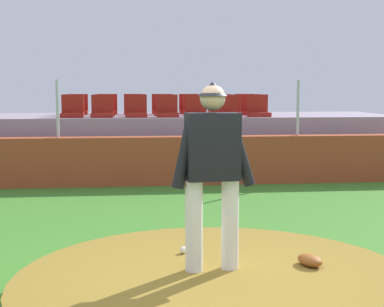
% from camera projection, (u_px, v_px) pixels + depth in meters
% --- Properties ---
extents(ground_plane, '(60.00, 60.00, 0.00)m').
position_uv_depth(ground_plane, '(218.00, 299.00, 5.28)').
color(ground_plane, '#3F8328').
extents(pitchers_mound, '(3.82, 3.82, 0.21)m').
position_uv_depth(pitchers_mound, '(218.00, 288.00, 5.26)').
color(pitchers_mound, olive).
rests_on(pitchers_mound, ground_plane).
extents(pitcher, '(0.82, 0.30, 1.81)m').
position_uv_depth(pitcher, '(212.00, 162.00, 5.36)').
color(pitcher, white).
rests_on(pitcher, pitchers_mound).
extents(baseball, '(0.07, 0.07, 0.07)m').
position_uv_depth(baseball, '(183.00, 250.00, 6.00)').
color(baseball, white).
rests_on(baseball, pitchers_mound).
extents(fielding_glove, '(0.29, 0.35, 0.11)m').
position_uv_depth(fielding_glove, '(310.00, 260.00, 5.59)').
color(fielding_glove, brown).
rests_on(fielding_glove, pitchers_mound).
extents(brick_barrier, '(12.51, 0.40, 0.98)m').
position_uv_depth(brick_barrier, '(170.00, 160.00, 11.57)').
color(brick_barrier, '#A44325').
rests_on(brick_barrier, ground_plane).
extents(fence_post_left, '(0.06, 0.06, 1.15)m').
position_uv_depth(fence_post_left, '(58.00, 109.00, 11.22)').
color(fence_post_left, silver).
rests_on(fence_post_left, brick_barrier).
extents(fence_post_right, '(0.06, 0.06, 1.15)m').
position_uv_depth(fence_post_right, '(298.00, 108.00, 11.73)').
color(fence_post_right, silver).
rests_on(fence_post_right, brick_barrier).
extents(bleacher_platform, '(10.87, 3.05, 1.32)m').
position_uv_depth(bleacher_platform, '(164.00, 142.00, 13.75)').
color(bleacher_platform, '#998A9B').
rests_on(bleacher_platform, ground_plane).
extents(stadium_chair_0, '(0.48, 0.44, 0.50)m').
position_uv_depth(stadium_chair_0, '(72.00, 110.00, 12.47)').
color(stadium_chair_0, maroon).
rests_on(stadium_chair_0, bleacher_platform).
extents(stadium_chair_1, '(0.48, 0.44, 0.50)m').
position_uv_depth(stadium_chair_1, '(102.00, 110.00, 12.50)').
color(stadium_chair_1, maroon).
rests_on(stadium_chair_1, bleacher_platform).
extents(stadium_chair_2, '(0.48, 0.44, 0.50)m').
position_uv_depth(stadium_chair_2, '(136.00, 110.00, 12.57)').
color(stadium_chair_2, maroon).
rests_on(stadium_chair_2, bleacher_platform).
extents(stadium_chair_3, '(0.48, 0.44, 0.50)m').
position_uv_depth(stadium_chair_3, '(167.00, 110.00, 12.67)').
color(stadium_chair_3, maroon).
rests_on(stadium_chair_3, bleacher_platform).
extents(stadium_chair_4, '(0.48, 0.44, 0.50)m').
position_uv_depth(stadium_chair_4, '(196.00, 110.00, 12.77)').
color(stadium_chair_4, maroon).
rests_on(stadium_chair_4, bleacher_platform).
extents(stadium_chair_5, '(0.48, 0.44, 0.50)m').
position_uv_depth(stadium_chair_5, '(229.00, 110.00, 12.84)').
color(stadium_chair_5, maroon).
rests_on(stadium_chair_5, bleacher_platform).
extents(stadium_chair_6, '(0.48, 0.44, 0.50)m').
position_uv_depth(stadium_chair_6, '(258.00, 110.00, 12.87)').
color(stadium_chair_6, maroon).
rests_on(stadium_chair_6, bleacher_platform).
extents(stadium_chair_7, '(0.48, 0.44, 0.50)m').
position_uv_depth(stadium_chair_7, '(74.00, 109.00, 13.26)').
color(stadium_chair_7, maroon).
rests_on(stadium_chair_7, bleacher_platform).
extents(stadium_chair_8, '(0.48, 0.44, 0.50)m').
position_uv_depth(stadium_chair_8, '(105.00, 109.00, 13.35)').
color(stadium_chair_8, maroon).
rests_on(stadium_chair_8, bleacher_platform).
extents(stadium_chair_9, '(0.48, 0.44, 0.50)m').
position_uv_depth(stadium_chair_9, '(136.00, 109.00, 13.39)').
color(stadium_chair_9, maroon).
rests_on(stadium_chair_9, bleacher_platform).
extents(stadium_chair_10, '(0.48, 0.44, 0.50)m').
position_uv_depth(stadium_chair_10, '(164.00, 109.00, 13.48)').
color(stadium_chair_10, maroon).
rests_on(stadium_chair_10, bleacher_platform).
extents(stadium_chair_11, '(0.48, 0.44, 0.50)m').
position_uv_depth(stadium_chair_11, '(194.00, 109.00, 13.56)').
color(stadium_chair_11, maroon).
rests_on(stadium_chair_11, bleacher_platform).
extents(stadium_chair_12, '(0.48, 0.44, 0.50)m').
position_uv_depth(stadium_chair_12, '(221.00, 109.00, 13.61)').
color(stadium_chair_12, maroon).
rests_on(stadium_chair_12, bleacher_platform).
extents(stadium_chair_13, '(0.48, 0.44, 0.50)m').
position_uv_depth(stadium_chair_13, '(251.00, 108.00, 13.69)').
color(stadium_chair_13, maroon).
rests_on(stadium_chair_13, bleacher_platform).
extents(stadium_chair_14, '(0.48, 0.44, 0.50)m').
position_uv_depth(stadium_chair_14, '(78.00, 108.00, 14.06)').
color(stadium_chair_14, maroon).
rests_on(stadium_chair_14, bleacher_platform).
extents(stadium_chair_15, '(0.48, 0.44, 0.50)m').
position_uv_depth(stadium_chair_15, '(108.00, 108.00, 14.13)').
color(stadium_chair_15, maroon).
rests_on(stadium_chair_15, bleacher_platform).
extents(stadium_chair_16, '(0.48, 0.44, 0.50)m').
position_uv_depth(stadium_chair_16, '(134.00, 108.00, 14.22)').
color(stadium_chair_16, maroon).
rests_on(stadium_chair_16, bleacher_platform).
extents(stadium_chair_17, '(0.48, 0.44, 0.50)m').
position_uv_depth(stadium_chair_17, '(162.00, 108.00, 14.29)').
color(stadium_chair_17, maroon).
rests_on(stadium_chair_17, bleacher_platform).
extents(stadium_chair_18, '(0.48, 0.44, 0.50)m').
position_uv_depth(stadium_chair_18, '(189.00, 108.00, 14.36)').
color(stadium_chair_18, maroon).
rests_on(stadium_chair_18, bleacher_platform).
extents(stadium_chair_19, '(0.48, 0.44, 0.50)m').
position_uv_depth(stadium_chair_19, '(218.00, 107.00, 14.42)').
color(stadium_chair_19, maroon).
rests_on(stadium_chair_19, bleacher_platform).
extents(stadium_chair_20, '(0.48, 0.44, 0.50)m').
position_uv_depth(stadium_chair_20, '(245.00, 107.00, 14.50)').
color(stadium_chair_20, maroon).
rests_on(stadium_chair_20, bleacher_platform).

